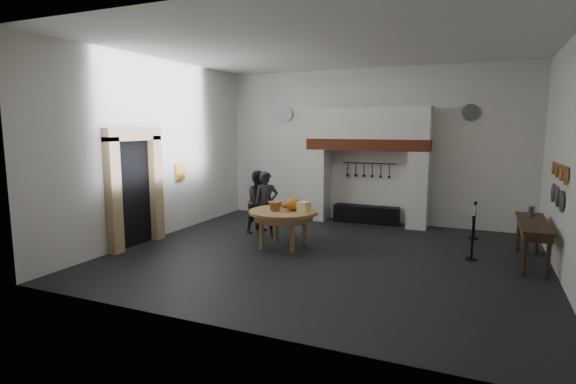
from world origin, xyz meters
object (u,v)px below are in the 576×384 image
at_px(visitor_near, 266,204).
at_px(side_table, 534,223).
at_px(iron_range, 366,214).
at_px(barrier_post_near, 472,239).
at_px(barrier_post_far, 474,221).
at_px(work_table, 284,212).
at_px(visitor_far, 259,202).

relative_size(visitor_near, side_table, 0.77).
bearing_deg(iron_range, barrier_post_near, -43.24).
xyz_separation_m(visitor_near, barrier_post_far, (4.92, 1.93, -0.40)).
bearing_deg(iron_range, side_table, -32.65).
bearing_deg(barrier_post_far, work_table, -147.38).
bearing_deg(barrier_post_near, iron_range, 136.76).
height_order(work_table, side_table, side_table).
relative_size(iron_range, side_table, 0.86).
xyz_separation_m(work_table, side_table, (5.25, 0.80, 0.03)).
distance_m(iron_range, visitor_near, 3.40).
bearing_deg(barrier_post_near, barrier_post_far, 90.00).
relative_size(visitor_near, barrier_post_far, 1.88).
xyz_separation_m(iron_range, visitor_far, (-2.35, -2.32, 0.58)).
height_order(visitor_near, barrier_post_near, visitor_near).
bearing_deg(barrier_post_far, visitor_far, -163.92).
bearing_deg(iron_range, work_table, -108.52).
xyz_separation_m(work_table, visitor_far, (-1.20, 1.10, -0.01)).
bearing_deg(barrier_post_near, side_table, 8.25).
distance_m(barrier_post_near, barrier_post_far, 2.00).
relative_size(visitor_far, side_table, 0.76).
height_order(side_table, barrier_post_far, same).
xyz_separation_m(work_table, barrier_post_far, (4.12, 2.63, -0.39)).
bearing_deg(barrier_post_far, iron_range, 165.07).
distance_m(iron_range, barrier_post_near, 4.08).
height_order(iron_range, visitor_near, visitor_near).
xyz_separation_m(side_table, barrier_post_near, (-1.13, -0.16, -0.42)).
bearing_deg(work_table, visitor_near, 138.74).
bearing_deg(visitor_far, barrier_post_far, -56.61).
height_order(side_table, barrier_post_near, same).
xyz_separation_m(visitor_far, side_table, (6.45, -0.30, 0.04)).
relative_size(iron_range, visitor_far, 1.14).
bearing_deg(work_table, visitor_far, 137.44).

